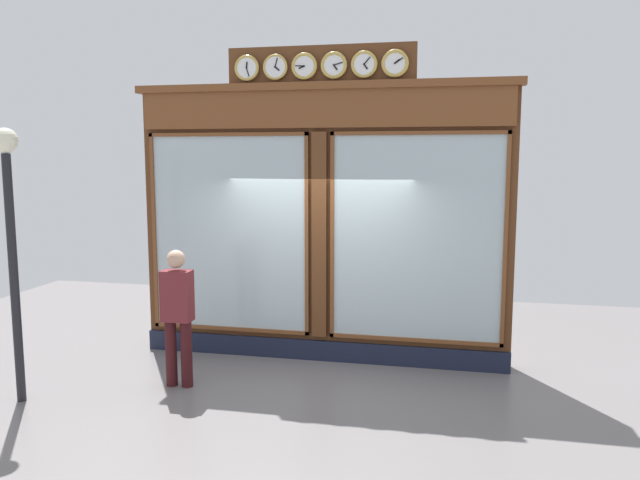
{
  "coord_description": "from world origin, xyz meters",
  "views": [
    {
      "loc": [
        -1.78,
        8.22,
        2.8
      ],
      "look_at": [
        0.0,
        0.0,
        1.68
      ],
      "focal_mm": 35.25,
      "sensor_mm": 36.0,
      "label": 1
    }
  ],
  "objects": [
    {
      "name": "shop_facade",
      "position": [
        -0.0,
        -0.13,
        1.91
      ],
      "size": [
        5.18,
        0.42,
        4.24
      ],
      "color": "#5B3319",
      "rests_on": "ground_plane"
    },
    {
      "name": "ground_plane",
      "position": [
        0.0,
        2.8,
        0.0
      ],
      "size": [
        14.0,
        14.0,
        0.0
      ],
      "primitive_type": "plane",
      "color": "slate"
    },
    {
      "name": "street_lamp",
      "position": [
        3.06,
        2.17,
        2.1
      ],
      "size": [
        0.28,
        0.28,
        3.11
      ],
      "color": "black",
      "rests_on": "ground_plane"
    },
    {
      "name": "pedestrian",
      "position": [
        1.48,
        1.34,
        0.93
      ],
      "size": [
        0.36,
        0.23,
        1.69
      ],
      "color": "#3A1316",
      "rests_on": "ground_plane"
    }
  ]
}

